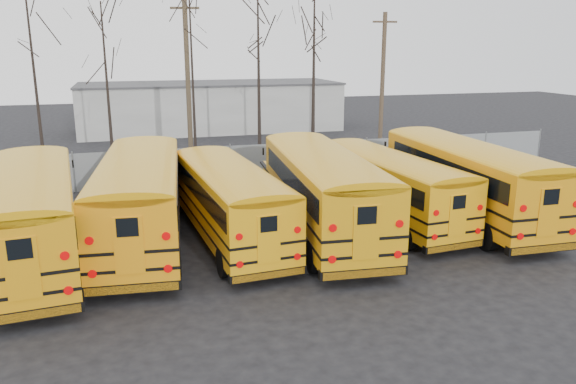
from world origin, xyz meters
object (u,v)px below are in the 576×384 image
object	(u,v)px
bus_d	(321,184)
bus_f	(464,173)
bus_b	(140,192)
utility_pole_left	(188,78)
bus_a	(31,208)
bus_c	(228,196)
bus_e	(387,181)
utility_pole_right	(382,82)

from	to	relation	value
bus_d	bus_f	distance (m)	6.53
bus_d	bus_b	bearing A→B (deg)	178.03
bus_d	utility_pole_left	xyz separation A→B (m)	(-3.08, 16.96, 3.23)
bus_f	utility_pole_left	bearing A→B (deg)	121.90
bus_a	bus_b	world-z (taller)	bus_b
bus_c	bus_f	world-z (taller)	bus_f
bus_d	bus_e	world-z (taller)	bus_d
bus_b	utility_pole_left	xyz separation A→B (m)	(3.71, 16.14, 3.24)
bus_a	bus_d	xyz separation A→B (m)	(10.41, 0.19, 0.04)
bus_e	utility_pole_right	distance (m)	16.40
bus_e	bus_c	bearing A→B (deg)	179.67
bus_f	bus_e	bearing A→B (deg)	173.34
bus_a	utility_pole_right	size ratio (longest dim) A/B	1.29
bus_d	bus_f	size ratio (longest dim) A/B	1.02
bus_a	bus_d	distance (m)	10.41
utility_pole_left	utility_pole_right	distance (m)	13.04
bus_c	utility_pole_left	xyz separation A→B (m)	(0.54, 16.76, 3.47)
bus_a	bus_c	bearing A→B (deg)	-1.97
bus_e	utility_pole_right	size ratio (longest dim) A/B	1.15
bus_e	bus_f	xyz separation A→B (m)	(3.32, -0.51, 0.24)
bus_e	utility_pole_right	xyz separation A→B (m)	(6.65, 14.67, 3.08)
bus_f	utility_pole_right	distance (m)	15.80
bus_a	bus_d	size ratio (longest dim) A/B	0.98
bus_d	bus_f	bearing A→B (deg)	7.04
bus_c	utility_pole_left	bearing A→B (deg)	83.89
bus_b	bus_f	distance (m)	13.33
bus_a	bus_b	distance (m)	3.76
utility_pole_left	bus_d	bearing A→B (deg)	-66.64
utility_pole_left	bus_f	bearing A→B (deg)	-47.04
bus_b	bus_e	world-z (taller)	bus_b
bus_a	utility_pole_left	distance (m)	18.94
bus_d	bus_e	bearing A→B (deg)	18.06
bus_c	bus_e	distance (m)	6.84
bus_d	bus_f	world-z (taller)	bus_d
bus_b	bus_d	distance (m)	6.84
bus_e	utility_pole_right	world-z (taller)	utility_pole_right
utility_pole_left	bus_b	bearing A→B (deg)	-89.87
bus_a	bus_e	bearing A→B (deg)	-1.38
bus_e	utility_pole_right	bearing A→B (deg)	60.72
bus_a	utility_pole_right	world-z (taller)	utility_pole_right
bus_b	bus_e	distance (m)	10.00
bus_b	bus_f	bearing A→B (deg)	3.01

